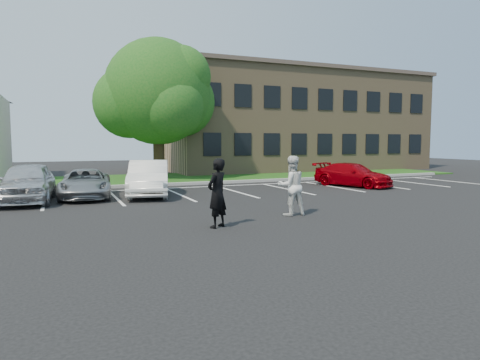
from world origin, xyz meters
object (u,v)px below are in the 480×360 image
Objects in this scene: office_building at (292,121)px; man_white_shirt at (291,186)px; car_white_sedan at (149,178)px; man_black_suit at (217,193)px; tree at (159,95)px; car_silver_west at (27,182)px; car_silver_minivan at (86,184)px; car_red_compact at (353,175)px.

man_white_shirt is (-12.08, -20.76, -3.18)m from office_building.
man_white_shirt reaches higher than car_white_sedan.
car_white_sedan is at bearing -120.83° from man_black_suit.
man_black_suit is at bearing -97.09° from tree.
man_white_shirt is 0.42× the size of car_silver_west.
car_silver_minivan is (2.20, 0.46, -0.18)m from car_silver_west.
office_building is 5.09× the size of car_silver_minivan.
man_black_suit is 9.29m from car_silver_west.
car_silver_west is 0.98× the size of car_white_sedan.
man_white_shirt is at bearing 164.09° from man_black_suit.
car_red_compact is (10.85, -0.40, -0.16)m from car_white_sedan.
office_building is 4.80× the size of car_silver_west.
car_red_compact is (8.53, -8.46, -4.73)m from tree.
tree reaches higher than man_white_shirt.
car_silver_west is 4.84m from car_white_sedan.
car_white_sedan is at bearing -106.08° from tree.
tree is (-13.01, -5.75, 1.19)m from office_building.
car_silver_minivan is (-17.97, -13.51, -3.55)m from office_building.
car_silver_minivan is at bearing -103.24° from man_black_suit.
man_white_shirt reaches higher than car_red_compact.
car_silver_minivan is (-5.89, 7.24, -0.36)m from man_white_shirt.
car_white_sedan is at bearing -59.82° from man_white_shirt.
man_white_shirt is 0.44× the size of car_silver_minivan.
man_black_suit is at bearing 22.52° from man_white_shirt.
office_building is 20.91m from car_white_sedan.
tree reaches higher than man_black_suit.
man_black_suit reaches higher than car_silver_minivan.
office_building is 15.32m from car_red_compact.
car_silver_west is 1.06× the size of car_silver_minivan.
car_white_sedan is (-15.33, -13.81, -3.37)m from office_building.
tree reaches higher than office_building.
man_black_suit is at bearing -124.67° from office_building.
tree is at bearing -130.43° from man_black_suit.
office_building reaches higher than man_white_shirt.
office_building is 14.27m from tree.
tree is 15.65m from man_white_shirt.
man_black_suit is 12.89m from car_red_compact.
office_building reaches higher than man_black_suit.
man_black_suit is at bearing -74.16° from car_white_sedan.
office_building is at bearing 38.93° from car_silver_west.
man_black_suit is 0.41× the size of car_white_sedan.
office_building is at bearing 23.86° from tree.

